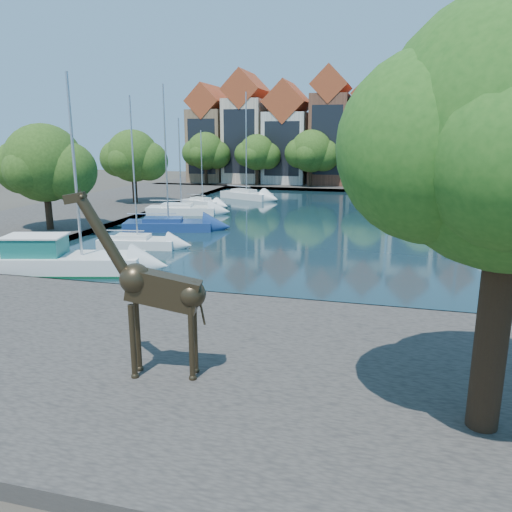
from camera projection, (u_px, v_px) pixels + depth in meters
The scene contains 29 objects.
ground at pixel (275, 307), 23.40m from camera, with size 160.00×160.00×0.00m, color #38332B.
water_basin at pixel (331, 221), 45.94m from camera, with size 38.00×50.00×0.08m, color black.
near_quay at pixel (230, 367), 16.76m from camera, with size 50.00×14.00×0.50m, color #45423C.
far_quay at pixel (355, 185), 75.96m from camera, with size 60.00×16.00×0.50m, color #45423C.
left_quay at pixel (91, 209), 52.03m from camera, with size 14.00×52.00×0.50m, color #45423C.
townhouse_west_end at pixel (211, 137), 79.90m from camera, with size 5.44×9.18×14.93m.
townhouse_west_mid at pixel (247, 132), 78.22m from camera, with size 5.94×9.18×16.79m.
townhouse_west_inner at pixel (288, 137), 76.83m from camera, with size 6.43×9.18×15.15m.
townhouse_center at pixel (330, 131), 74.99m from camera, with size 5.44×9.18×16.93m.
townhouse_east_inner at pixel (371, 135), 73.67m from camera, with size 5.94×9.18×15.79m.
townhouse_east_mid at pixel (417, 132), 71.98m from camera, with size 6.43×9.18×16.65m.
townhouse_east_end at pixel (464, 140), 70.62m from camera, with size 5.44×9.18×14.43m.
far_tree_far_west at pixel (206, 152), 74.99m from camera, with size 7.28×5.60×7.68m.
far_tree_west at pixel (257, 154), 73.05m from camera, with size 6.76×5.20×7.36m.
far_tree_mid_west at pixel (312, 153), 71.03m from camera, with size 7.80×6.00×8.00m.
far_tree_mid_east at pixel (369, 154), 69.10m from camera, with size 7.02×5.40×7.52m.
far_tree_east at pixel (430, 154), 67.11m from camera, with size 7.54×5.80×7.84m.
far_tree_far_east at pixel (494, 156), 65.18m from camera, with size 6.76×5.20×7.36m.
side_tree_left_near at pixel (45, 166), 38.49m from camera, with size 7.80×6.00×8.20m.
side_tree_left_far at pixel (134, 158), 53.80m from camera, with size 7.28×5.60×7.88m.
giraffe_statue at pixel (153, 289), 15.08m from camera, with size 4.02×1.16×5.75m.
motorsailer at pixel (59, 258), 28.64m from camera, with size 9.29×4.76×11.02m.
sailboat_left_a at pixel (138, 240), 35.07m from camera, with size 5.59×2.73×10.28m.
sailboat_left_b at pixel (169, 223), 41.48m from camera, with size 7.58×4.36×11.61m.
sailboat_left_c at pixel (181, 208), 49.82m from camera, with size 7.12×3.78×9.29m.
sailboat_left_d at pixel (203, 201), 55.43m from camera, with size 5.16×3.23×8.19m.
sailboat_left_e at pixel (246, 194), 61.59m from camera, with size 7.07×4.89×12.63m.
sailboat_right_c at pixel (461, 209), 49.02m from camera, with size 6.66×3.60×11.29m.
sailboat_right_d at pixel (483, 203), 54.10m from camera, with size 5.87×3.25×7.96m.
Camera 1 is at (4.75, -21.66, 7.88)m, focal length 35.00 mm.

